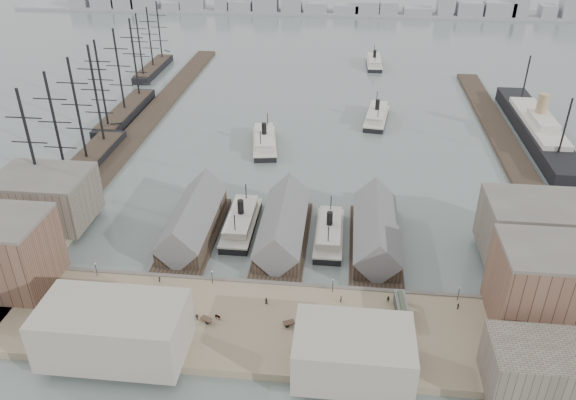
# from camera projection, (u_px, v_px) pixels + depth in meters

# --- Properties ---
(ground) EXTENTS (900.00, 900.00, 0.00)m
(ground) POSITION_uv_depth(u_px,v_px,m) (276.00, 277.00, 146.04)
(ground) COLOR #556360
(ground) RESTS_ON ground
(quay) EXTENTS (180.00, 30.00, 2.00)m
(quay) POSITION_uv_depth(u_px,v_px,m) (264.00, 327.00, 128.28)
(quay) COLOR #827158
(quay) RESTS_ON ground
(seawall) EXTENTS (180.00, 1.20, 2.30)m
(seawall) POSITION_uv_depth(u_px,v_px,m) (273.00, 286.00, 140.98)
(seawall) COLOR #59544C
(seawall) RESTS_ON ground
(west_wharf) EXTENTS (10.00, 220.00, 1.60)m
(west_wharf) POSITION_uv_depth(u_px,v_px,m) (147.00, 121.00, 238.34)
(west_wharf) COLOR #2D231C
(west_wharf) RESTS_ON ground
(east_wharf) EXTENTS (10.00, 180.00, 1.60)m
(east_wharf) POSITION_uv_depth(u_px,v_px,m) (506.00, 146.00, 216.01)
(east_wharf) COLOR #2D231C
(east_wharf) RESTS_ON ground
(ferry_shed_west) EXTENTS (14.00, 42.00, 12.60)m
(ferry_shed_west) POSITION_uv_depth(u_px,v_px,m) (193.00, 222.00, 160.75)
(ferry_shed_west) COLOR #2D231C
(ferry_shed_west) RESTS_ON ground
(ferry_shed_center) EXTENTS (14.00, 42.00, 12.60)m
(ferry_shed_center) POSITION_uv_depth(u_px,v_px,m) (283.00, 227.00, 158.31)
(ferry_shed_center) COLOR #2D231C
(ferry_shed_center) RESTS_ON ground
(ferry_shed_east) EXTENTS (14.00, 42.00, 12.60)m
(ferry_shed_east) POSITION_uv_depth(u_px,v_px,m) (376.00, 233.00, 155.87)
(ferry_shed_east) COLOR #2D231C
(ferry_shed_east) RESTS_ON ground
(warehouse_west_back) EXTENTS (26.00, 20.00, 14.00)m
(warehouse_west_back) POSITION_uv_depth(u_px,v_px,m) (45.00, 199.00, 163.68)
(warehouse_west_back) COLOR #60564C
(warehouse_west_back) RESTS_ON west_land
(warehouse_east_front) EXTENTS (30.00, 18.00, 19.00)m
(warehouse_east_front) POSITION_uv_depth(u_px,v_px,m) (564.00, 288.00, 123.79)
(warehouse_east_front) COLOR brown
(warehouse_east_front) RESTS_ON east_land
(warehouse_east_back) EXTENTS (28.00, 20.00, 15.00)m
(warehouse_east_back) POSITION_uv_depth(u_px,v_px,m) (538.00, 230.00, 147.90)
(warehouse_east_back) COLOR #60564C
(warehouse_east_back) RESTS_ON east_land
(street_bldg_center) EXTENTS (24.00, 16.00, 10.00)m
(street_bldg_center) POSITION_uv_depth(u_px,v_px,m) (353.00, 352.00, 113.07)
(street_bldg_center) COLOR gray
(street_bldg_center) RESTS_ON quay
(street_bldg_west) EXTENTS (30.00, 16.00, 12.00)m
(street_bldg_west) POSITION_uv_depth(u_px,v_px,m) (114.00, 330.00, 117.27)
(street_bldg_west) COLOR gray
(street_bldg_west) RESTS_ON quay
(street_bldg_east) EXTENTS (18.00, 14.00, 11.00)m
(street_bldg_east) POSITION_uv_depth(u_px,v_px,m) (535.00, 369.00, 108.68)
(street_bldg_east) COLOR #60564C
(street_bldg_east) RESTS_ON quay
(lamp_post_far_w) EXTENTS (0.44, 0.44, 3.92)m
(lamp_post_far_w) POSITION_uv_depth(u_px,v_px,m) (96.00, 267.00, 141.88)
(lamp_post_far_w) COLOR black
(lamp_post_far_w) RESTS_ON quay
(lamp_post_near_w) EXTENTS (0.44, 0.44, 3.92)m
(lamp_post_near_w) POSITION_uv_depth(u_px,v_px,m) (212.00, 275.00, 139.07)
(lamp_post_near_w) COLOR black
(lamp_post_near_w) RESTS_ON quay
(lamp_post_near_e) EXTENTS (0.44, 0.44, 3.92)m
(lamp_post_near_e) POSITION_uv_depth(u_px,v_px,m) (333.00, 283.00, 136.26)
(lamp_post_near_e) COLOR black
(lamp_post_near_e) RESTS_ON quay
(lamp_post_far_e) EXTENTS (0.44, 0.44, 3.92)m
(lamp_post_far_e) POSITION_uv_depth(u_px,v_px,m) (459.00, 291.00, 133.44)
(lamp_post_far_e) COLOR black
(lamp_post_far_e) RESTS_ON quay
(far_shore) EXTENTS (500.00, 40.00, 15.72)m
(far_shore) POSITION_uv_depth(u_px,v_px,m) (328.00, 8.00, 432.70)
(far_shore) COLOR gray
(far_shore) RESTS_ON ground
(ferry_docked_west) EXTENTS (8.44, 28.12, 10.04)m
(ferry_docked_west) POSITION_uv_depth(u_px,v_px,m) (241.00, 221.00, 165.24)
(ferry_docked_west) COLOR black
(ferry_docked_west) RESTS_ON ground
(ferry_docked_east) EXTENTS (7.89, 26.31, 9.40)m
(ferry_docked_east) POSITION_uv_depth(u_px,v_px,m) (329.00, 232.00, 160.44)
(ferry_docked_east) COLOR black
(ferry_docked_east) RESTS_ON ground
(ferry_open_near) EXTENTS (13.29, 29.89, 10.31)m
(ferry_open_near) POSITION_uv_depth(u_px,v_px,m) (264.00, 141.00, 216.03)
(ferry_open_near) COLOR black
(ferry_open_near) RESTS_ON ground
(ferry_open_mid) EXTENTS (12.15, 29.19, 10.12)m
(ferry_open_mid) POSITION_uv_depth(u_px,v_px,m) (377.00, 116.00, 239.18)
(ferry_open_mid) COLOR black
(ferry_open_mid) RESTS_ON ground
(ferry_open_far) EXTENTS (8.67, 26.59, 9.42)m
(ferry_open_far) POSITION_uv_depth(u_px,v_px,m) (374.00, 62.00, 310.19)
(ferry_open_far) COLOR black
(ferry_open_far) RESTS_ON ground
(sailing_ship_near) EXTENTS (9.75, 67.15, 40.07)m
(sailing_ship_near) POSITION_uv_depth(u_px,v_px,m) (78.00, 170.00, 192.96)
(sailing_ship_near) COLOR black
(sailing_ship_near) RESTS_ON ground
(sailing_ship_mid) EXTENTS (9.24, 53.38, 37.99)m
(sailing_ship_mid) POSITION_uv_depth(u_px,v_px,m) (125.00, 111.00, 243.11)
(sailing_ship_mid) COLOR black
(sailing_ship_mid) RESTS_ON ground
(sailing_ship_far) EXTENTS (8.20, 45.55, 33.71)m
(sailing_ship_far) POSITION_uv_depth(u_px,v_px,m) (153.00, 67.00, 300.82)
(sailing_ship_far) COLOR black
(sailing_ship_far) RESTS_ON ground
(ocean_steamer) EXTENTS (12.39, 90.54, 18.11)m
(ocean_steamer) POSITION_uv_depth(u_px,v_px,m) (537.00, 128.00, 223.10)
(ocean_steamer) COLOR black
(ocean_steamer) RESTS_ON ground
(tram) EXTENTS (3.21, 9.80, 3.43)m
(tram) POSITION_uv_depth(u_px,v_px,m) (401.00, 308.00, 129.70)
(tram) COLOR black
(tram) RESTS_ON quay
(horse_cart_left) EXTENTS (4.74, 1.87, 1.58)m
(horse_cart_left) POSITION_uv_depth(u_px,v_px,m) (132.00, 299.00, 134.05)
(horse_cart_left) COLOR black
(horse_cart_left) RESTS_ON quay
(horse_cart_center) EXTENTS (4.82, 3.11, 1.50)m
(horse_cart_center) POSITION_uv_depth(u_px,v_px,m) (214.00, 318.00, 128.23)
(horse_cart_center) COLOR black
(horse_cart_center) RESTS_ON quay
(horse_cart_right) EXTENTS (4.71, 3.27, 1.46)m
(horse_cart_right) POSITION_uv_depth(u_px,v_px,m) (296.00, 326.00, 125.87)
(horse_cart_right) COLOR black
(horse_cart_right) RESTS_ON quay
(pedestrian_0) EXTENTS (0.73, 0.60, 1.74)m
(pedestrian_0) POSITION_uv_depth(u_px,v_px,m) (79.00, 289.00, 137.22)
(pedestrian_0) COLOR black
(pedestrian_0) RESTS_ON quay
(pedestrian_1) EXTENTS (1.06, 1.04, 1.72)m
(pedestrian_1) POSITION_uv_depth(u_px,v_px,m) (129.00, 306.00, 131.77)
(pedestrian_1) COLOR black
(pedestrian_1) RESTS_ON quay
(pedestrian_2) EXTENTS (0.83, 1.15, 1.60)m
(pedestrian_2) POSITION_uv_depth(u_px,v_px,m) (160.00, 280.00, 140.40)
(pedestrian_2) COLOR black
(pedestrian_2) RESTS_ON quay
(pedestrian_3) EXTENTS (1.00, 0.78, 1.58)m
(pedestrian_3) POSITION_uv_depth(u_px,v_px,m) (197.00, 317.00, 128.55)
(pedestrian_3) COLOR black
(pedestrian_3) RESTS_ON quay
(pedestrian_4) EXTENTS (0.95, 0.95, 1.66)m
(pedestrian_4) POSITION_uv_depth(u_px,v_px,m) (266.00, 301.00, 133.37)
(pedestrian_4) COLOR black
(pedestrian_4) RESTS_ON quay
(pedestrian_5) EXTENTS (0.66, 0.74, 1.68)m
(pedestrian_5) POSITION_uv_depth(u_px,v_px,m) (306.00, 321.00, 127.13)
(pedestrian_5) COLOR black
(pedestrian_5) RESTS_ON quay
(pedestrian_6) EXTENTS (1.07, 1.00, 1.75)m
(pedestrian_6) POSITION_uv_depth(u_px,v_px,m) (388.00, 299.00, 133.79)
(pedestrian_6) COLOR black
(pedestrian_6) RESTS_ON quay
(pedestrian_7) EXTENTS (1.17, 1.09, 1.58)m
(pedestrian_7) POSITION_uv_depth(u_px,v_px,m) (409.00, 346.00, 120.46)
(pedestrian_7) COLOR black
(pedestrian_7) RESTS_ON quay
(pedestrian_8) EXTENTS (0.75, 1.01, 1.59)m
(pedestrian_8) POSITION_uv_depth(u_px,v_px,m) (458.00, 306.00, 131.75)
(pedestrian_8) COLOR black
(pedestrian_8) RESTS_ON quay
(pedestrian_9) EXTENTS (1.00, 0.81, 1.76)m
(pedestrian_9) POSITION_uv_depth(u_px,v_px,m) (505.00, 346.00, 120.46)
(pedestrian_9) COLOR black
(pedestrian_9) RESTS_ON quay
(pedestrian_10) EXTENTS (0.50, 0.67, 1.80)m
(pedestrian_10) POSITION_uv_depth(u_px,v_px,m) (341.00, 299.00, 133.73)
(pedestrian_10) COLOR black
(pedestrian_10) RESTS_ON quay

